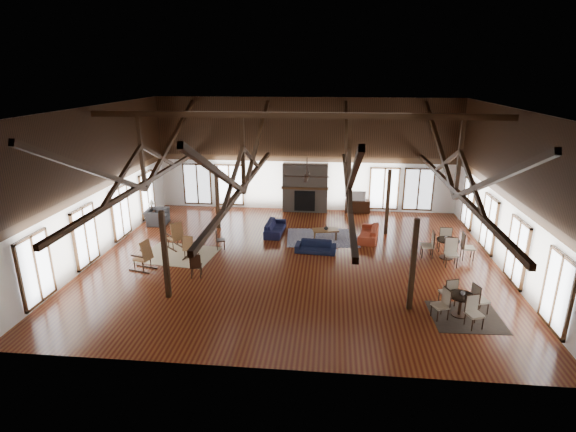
# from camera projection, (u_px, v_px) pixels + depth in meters

# --- Properties ---
(floor) EXTENTS (16.00, 16.00, 0.00)m
(floor) POSITION_uv_depth(u_px,v_px,m) (295.00, 260.00, 18.18)
(floor) COLOR brown
(floor) RESTS_ON ground
(ceiling) EXTENTS (16.00, 14.00, 0.02)m
(ceiling) POSITION_uv_depth(u_px,v_px,m) (295.00, 108.00, 16.32)
(ceiling) COLOR black
(ceiling) RESTS_ON wall_back
(wall_back) EXTENTS (16.00, 0.02, 6.00)m
(wall_back) POSITION_uv_depth(u_px,v_px,m) (306.00, 155.00, 23.87)
(wall_back) COLOR white
(wall_back) RESTS_ON floor
(wall_front) EXTENTS (16.00, 0.02, 6.00)m
(wall_front) POSITION_uv_depth(u_px,v_px,m) (271.00, 262.00, 10.63)
(wall_front) COLOR white
(wall_front) RESTS_ON floor
(wall_left) EXTENTS (0.02, 14.00, 6.00)m
(wall_left) POSITION_uv_depth(u_px,v_px,m) (97.00, 183.00, 17.99)
(wall_left) COLOR white
(wall_left) RESTS_ON floor
(wall_right) EXTENTS (0.02, 14.00, 6.00)m
(wall_right) POSITION_uv_depth(u_px,v_px,m) (511.00, 194.00, 16.51)
(wall_right) COLOR white
(wall_right) RESTS_ON floor
(roof_truss) EXTENTS (15.60, 14.07, 3.14)m
(roof_truss) POSITION_uv_depth(u_px,v_px,m) (295.00, 162.00, 16.93)
(roof_truss) COLOR black
(roof_truss) RESTS_ON wall_back
(post_grid) EXTENTS (8.16, 7.16, 3.05)m
(post_grid) POSITION_uv_depth(u_px,v_px,m) (295.00, 224.00, 17.71)
(post_grid) COLOR black
(post_grid) RESTS_ON floor
(fireplace) EXTENTS (2.50, 0.69, 2.60)m
(fireplace) POSITION_uv_depth(u_px,v_px,m) (305.00, 188.00, 24.09)
(fireplace) COLOR #695D50
(fireplace) RESTS_ON floor
(ceiling_fan) EXTENTS (1.60, 1.60, 0.75)m
(ceiling_fan) POSITION_uv_depth(u_px,v_px,m) (307.00, 176.00, 16.03)
(ceiling_fan) COLOR black
(ceiling_fan) RESTS_ON roof_truss
(sofa_navy_front) EXTENTS (1.75, 0.82, 0.49)m
(sofa_navy_front) POSITION_uv_depth(u_px,v_px,m) (316.00, 247.00, 18.87)
(sofa_navy_front) COLOR black
(sofa_navy_front) RESTS_ON floor
(sofa_navy_left) EXTENTS (1.99, 0.86, 0.57)m
(sofa_navy_left) POSITION_uv_depth(u_px,v_px,m) (275.00, 227.00, 21.06)
(sofa_navy_left) COLOR #131434
(sofa_navy_left) RESTS_ON floor
(sofa_orange) EXTENTS (2.10, 1.12, 0.58)m
(sofa_orange) POSITION_uv_depth(u_px,v_px,m) (369.00, 233.00, 20.36)
(sofa_orange) COLOR #98351D
(sofa_orange) RESTS_ON floor
(coffee_table) EXTENTS (1.24, 0.80, 0.44)m
(coffee_table) POSITION_uv_depth(u_px,v_px,m) (325.00, 231.00, 20.36)
(coffee_table) COLOR brown
(coffee_table) RESTS_ON floor
(vase) EXTENTS (0.21, 0.21, 0.21)m
(vase) POSITION_uv_depth(u_px,v_px,m) (326.00, 228.00, 20.28)
(vase) COLOR #B2B2B2
(vase) RESTS_ON coffee_table
(armchair) EXTENTS (1.21, 1.08, 0.75)m
(armchair) POSITION_uv_depth(u_px,v_px,m) (157.00, 217.00, 22.31)
(armchair) COLOR #2A2A2C
(armchair) RESTS_ON floor
(side_table_lamp) EXTENTS (0.45, 0.45, 1.14)m
(side_table_lamp) POSITION_uv_depth(u_px,v_px,m) (152.00, 213.00, 22.73)
(side_table_lamp) COLOR black
(side_table_lamp) RESTS_ON floor
(rocking_chair_a) EXTENTS (1.02, 0.99, 1.20)m
(rocking_chair_a) POSITION_uv_depth(u_px,v_px,m) (176.00, 236.00, 19.14)
(rocking_chair_a) COLOR brown
(rocking_chair_a) RESTS_ON floor
(rocking_chair_b) EXTENTS (0.50, 0.81, 0.99)m
(rocking_chair_b) POSITION_uv_depth(u_px,v_px,m) (189.00, 248.00, 18.21)
(rocking_chair_b) COLOR brown
(rocking_chair_b) RESTS_ON floor
(rocking_chair_c) EXTENTS (1.04, 0.73, 1.22)m
(rocking_chair_c) POSITION_uv_depth(u_px,v_px,m) (144.00, 256.00, 17.08)
(rocking_chair_c) COLOR brown
(rocking_chair_c) RESTS_ON floor
(side_chair_a) EXTENTS (0.47, 0.47, 0.89)m
(side_chair_a) POSITION_uv_depth(u_px,v_px,m) (218.00, 238.00, 19.13)
(side_chair_a) COLOR black
(side_chair_a) RESTS_ON floor
(side_chair_b) EXTENTS (0.46, 0.46, 0.95)m
(side_chair_b) POSITION_uv_depth(u_px,v_px,m) (196.00, 264.00, 16.47)
(side_chair_b) COLOR black
(side_chair_b) RESTS_ON floor
(cafe_table_near) EXTENTS (1.91, 1.91, 0.98)m
(cafe_table_near) POSITION_uv_depth(u_px,v_px,m) (461.00, 301.00, 13.93)
(cafe_table_near) COLOR black
(cafe_table_near) RESTS_ON floor
(cafe_table_far) EXTENTS (2.12, 2.12, 1.10)m
(cafe_table_far) POSITION_uv_depth(u_px,v_px,m) (448.00, 245.00, 18.21)
(cafe_table_far) COLOR black
(cafe_table_far) RESTS_ON floor
(cup_near) EXTENTS (0.15, 0.15, 0.10)m
(cup_near) POSITION_uv_depth(u_px,v_px,m) (463.00, 293.00, 13.88)
(cup_near) COLOR #B2B2B2
(cup_near) RESTS_ON cafe_table_near
(cup_far) EXTENTS (0.14, 0.14, 0.09)m
(cup_far) POSITION_uv_depth(u_px,v_px,m) (446.00, 238.00, 18.22)
(cup_far) COLOR #B2B2B2
(cup_far) RESTS_ON cafe_table_far
(tv_console) EXTENTS (1.32, 0.49, 0.66)m
(tv_console) POSITION_uv_depth(u_px,v_px,m) (357.00, 206.00, 24.21)
(tv_console) COLOR black
(tv_console) RESTS_ON floor
(television) EXTENTS (0.91, 0.15, 0.52)m
(television) POSITION_uv_depth(u_px,v_px,m) (357.00, 196.00, 24.03)
(television) COLOR #B2B2B2
(television) RESTS_ON tv_console
(rug_tan) EXTENTS (3.19, 2.64, 0.01)m
(rug_tan) POSITION_uv_depth(u_px,v_px,m) (179.00, 255.00, 18.68)
(rug_tan) COLOR tan
(rug_tan) RESTS_ON floor
(rug_navy) EXTENTS (3.38, 2.64, 0.01)m
(rug_navy) POSITION_uv_depth(u_px,v_px,m) (322.00, 238.00, 20.57)
(rug_navy) COLOR #1B1C4C
(rug_navy) RESTS_ON floor
(rug_dark) EXTENTS (2.18, 2.00, 0.01)m
(rug_dark) POSITION_uv_depth(u_px,v_px,m) (466.00, 317.00, 13.99)
(rug_dark) COLOR black
(rug_dark) RESTS_ON floor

